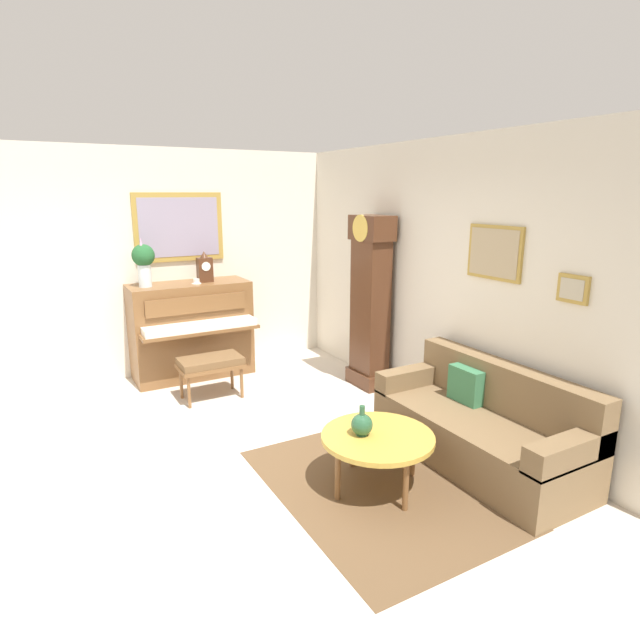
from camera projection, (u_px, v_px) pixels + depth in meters
ground_plane at (224, 463)px, 4.58m from camera, size 6.40×6.00×0.10m
wall_left at (150, 264)px, 6.43m from camera, size 0.13×4.90×2.80m
wall_back at (441, 279)px, 5.36m from camera, size 5.30×0.13×2.80m
area_rug at (377, 486)px, 4.12m from camera, size 2.10×1.50×0.01m
piano at (192, 330)px, 6.49m from camera, size 0.87×1.44×1.19m
piano_bench at (210, 364)px, 5.81m from camera, size 0.42×0.70×0.48m
grandfather_clock at (370, 307)px, 6.09m from camera, size 0.52×0.34×2.03m
couch at (482, 427)px, 4.46m from camera, size 1.90×0.80×0.84m
coffee_table at (378, 439)px, 4.03m from camera, size 0.88×0.88×0.45m
mantel_clock at (205, 268)px, 6.41m from camera, size 0.13×0.18×0.38m
flower_vase at (144, 260)px, 6.03m from camera, size 0.26×0.26×0.58m
teacup at (196, 282)px, 6.31m from camera, size 0.12×0.12×0.06m
green_jug at (362, 424)px, 4.00m from camera, size 0.17×0.17×0.24m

